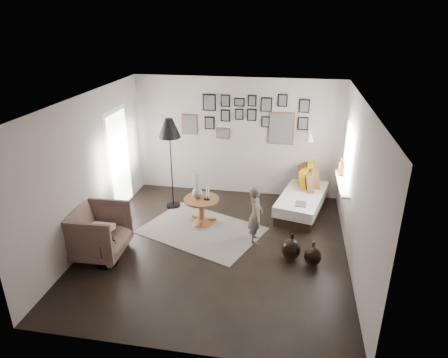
% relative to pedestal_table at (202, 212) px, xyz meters
% --- Properties ---
extents(ground, '(4.80, 4.80, 0.00)m').
position_rel_pedestal_table_xyz_m(ground, '(0.44, -0.79, -0.25)').
color(ground, black).
rests_on(ground, ground).
extents(wall_back, '(4.50, 0.00, 4.50)m').
position_rel_pedestal_table_xyz_m(wall_back, '(0.44, 1.61, 1.05)').
color(wall_back, gray).
rests_on(wall_back, ground).
extents(wall_front, '(4.50, 0.00, 4.50)m').
position_rel_pedestal_table_xyz_m(wall_front, '(0.44, -3.19, 1.05)').
color(wall_front, gray).
rests_on(wall_front, ground).
extents(wall_left, '(0.00, 4.80, 4.80)m').
position_rel_pedestal_table_xyz_m(wall_left, '(-1.81, -0.79, 1.05)').
color(wall_left, gray).
rests_on(wall_left, ground).
extents(wall_right, '(0.00, 4.80, 4.80)m').
position_rel_pedestal_table_xyz_m(wall_right, '(2.69, -0.79, 1.05)').
color(wall_right, gray).
rests_on(wall_right, ground).
extents(ceiling, '(4.80, 4.80, 0.00)m').
position_rel_pedestal_table_xyz_m(ceiling, '(0.44, -0.79, 2.35)').
color(ceiling, white).
rests_on(ceiling, wall_back).
extents(door_left, '(0.00, 2.14, 2.14)m').
position_rel_pedestal_table_xyz_m(door_left, '(-1.79, 0.41, 0.80)').
color(door_left, white).
rests_on(door_left, wall_left).
extents(window_right, '(0.15, 1.32, 1.30)m').
position_rel_pedestal_table_xyz_m(window_right, '(2.62, 0.55, 0.69)').
color(window_right, white).
rests_on(window_right, wall_right).
extents(gallery_wall, '(2.74, 0.03, 1.08)m').
position_rel_pedestal_table_xyz_m(gallery_wall, '(0.73, 1.59, 1.50)').
color(gallery_wall, brown).
rests_on(gallery_wall, wall_back).
extents(wall_sconce, '(0.18, 0.36, 0.16)m').
position_rel_pedestal_table_xyz_m(wall_sconce, '(1.99, 1.34, 1.22)').
color(wall_sconce, white).
rests_on(wall_sconce, wall_back).
extents(rug, '(2.54, 2.18, 0.01)m').
position_rel_pedestal_table_xyz_m(rug, '(0.06, -0.28, -0.24)').
color(rug, '#BFB3A8').
rests_on(rug, ground).
extents(pedestal_table, '(0.68, 0.68, 0.53)m').
position_rel_pedestal_table_xyz_m(pedestal_table, '(0.00, 0.00, 0.00)').
color(pedestal_table, brown).
rests_on(pedestal_table, ground).
extents(vase, '(0.19, 0.19, 0.49)m').
position_rel_pedestal_table_xyz_m(vase, '(-0.08, 0.02, 0.44)').
color(vase, black).
rests_on(vase, pedestal_table).
extents(candles, '(0.12, 0.12, 0.25)m').
position_rel_pedestal_table_xyz_m(candles, '(0.11, 0.00, 0.41)').
color(candles, black).
rests_on(candles, pedestal_table).
extents(daybed, '(1.18, 1.93, 0.89)m').
position_rel_pedestal_table_xyz_m(daybed, '(1.94, 0.99, 0.03)').
color(daybed, black).
rests_on(daybed, ground).
extents(magazine_on_daybed, '(0.22, 0.28, 0.01)m').
position_rel_pedestal_table_xyz_m(magazine_on_daybed, '(1.89, 0.35, 0.17)').
color(magazine_on_daybed, black).
rests_on(magazine_on_daybed, daybed).
extents(armchair, '(0.98, 0.95, 0.87)m').
position_rel_pedestal_table_xyz_m(armchair, '(-1.49, -1.35, 0.19)').
color(armchair, brown).
rests_on(armchair, ground).
extents(armchair_cushion, '(0.40, 0.41, 0.18)m').
position_rel_pedestal_table_xyz_m(armchair_cushion, '(-1.46, -1.30, 0.23)').
color(armchair_cushion, silver).
rests_on(armchair_cushion, armchair).
extents(floor_lamp, '(0.45, 0.45, 1.91)m').
position_rel_pedestal_table_xyz_m(floor_lamp, '(-0.77, 0.62, 1.40)').
color(floor_lamp, black).
rests_on(floor_lamp, ground).
extents(magazine_basket, '(0.45, 0.45, 0.43)m').
position_rel_pedestal_table_xyz_m(magazine_basket, '(-1.24, -1.61, -0.04)').
color(magazine_basket, black).
rests_on(magazine_basket, ground).
extents(demijohn_large, '(0.32, 0.32, 0.48)m').
position_rel_pedestal_table_xyz_m(demijohn_large, '(1.74, -0.94, -0.06)').
color(demijohn_large, black).
rests_on(demijohn_large, ground).
extents(demijohn_small, '(0.28, 0.28, 0.44)m').
position_rel_pedestal_table_xyz_m(demijohn_small, '(2.09, -1.06, -0.08)').
color(demijohn_small, black).
rests_on(demijohn_small, ground).
extents(child, '(0.27, 0.40, 1.07)m').
position_rel_pedestal_table_xyz_m(child, '(1.09, -0.47, 0.29)').
color(child, '#584F46').
rests_on(child, ground).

